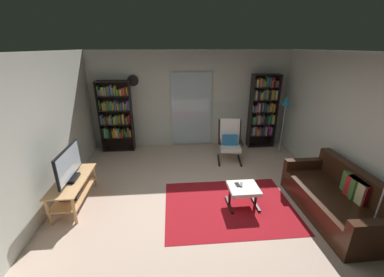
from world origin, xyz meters
TOP-DOWN VIEW (x-y plane):
  - ground_plane at (0.00, 0.00)m, footprint 7.02×7.02m
  - wall_back at (0.00, 2.90)m, footprint 5.60×0.06m
  - wall_left at (-2.70, 0.00)m, footprint 0.06×6.00m
  - wall_right at (2.70, 0.00)m, footprint 0.06×6.00m
  - glass_door_panel at (0.02, 2.83)m, footprint 1.10×0.01m
  - area_rug at (0.44, -0.09)m, footprint 2.26×1.68m
  - tv_stand at (-2.31, 0.22)m, footprint 0.50×1.20m
  - television at (-2.31, 0.24)m, footprint 0.20×0.94m
  - bookshelf_near_tv at (-2.01, 2.67)m, footprint 0.84×0.30m
  - bookshelf_near_sofa at (1.96, 2.60)m, footprint 0.73×0.30m
  - leather_sofa at (2.18, -0.45)m, footprint 0.90×1.92m
  - lounge_armchair at (0.88, 1.79)m, footprint 0.64×0.72m
  - ottoman at (0.69, -0.07)m, footprint 0.52×0.48m
  - tv_remote at (0.66, -0.01)m, footprint 0.08×0.15m
  - cell_phone at (0.60, 0.00)m, footprint 0.08×0.15m
  - floor_lamp_by_shelf at (2.35, 2.11)m, footprint 0.23×0.23m
  - wall_clock at (-1.50, 2.82)m, footprint 0.29×0.03m

SIDE VIEW (x-z plane):
  - ground_plane at x=0.00m, z-range 0.00..0.00m
  - area_rug at x=0.44m, z-range 0.00..0.01m
  - leather_sofa at x=2.18m, z-range -0.10..0.70m
  - ottoman at x=0.69m, z-range 0.12..0.50m
  - tv_stand at x=-2.31m, z-range 0.08..0.58m
  - cell_phone at x=0.60m, z-range 0.38..0.39m
  - tv_remote at x=0.66m, z-range 0.38..0.40m
  - lounge_armchair at x=0.88m, z-range 0.02..1.05m
  - television at x=-2.31m, z-range 0.48..1.07m
  - bookshelf_near_tv at x=-2.01m, z-range 0.06..1.93m
  - glass_door_panel at x=0.02m, z-range 0.05..2.05m
  - bookshelf_near_sofa at x=1.96m, z-range 0.06..2.06m
  - floor_lamp_by_shelf at x=2.35m, z-range 0.51..2.03m
  - wall_back at x=0.00m, z-range 0.00..2.60m
  - wall_left at x=-2.70m, z-range 0.00..2.60m
  - wall_right at x=2.70m, z-range 0.00..2.60m
  - wall_clock at x=-1.50m, z-range 1.71..2.00m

